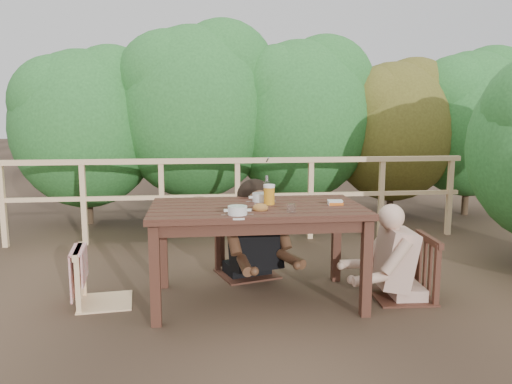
{
  "coord_description": "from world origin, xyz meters",
  "views": [
    {
      "loc": [
        -0.46,
        -3.89,
        1.52
      ],
      "look_at": [
        0.0,
        0.05,
        0.9
      ],
      "focal_mm": 34.85,
      "sensor_mm": 36.0,
      "label": 1
    }
  ],
  "objects": [
    {
      "name": "chair_far",
      "position": [
        -0.01,
        0.67,
        0.52
      ],
      "size": [
        0.64,
        0.64,
        1.03
      ],
      "primitive_type": "cube",
      "rotation": [
        0.0,
        0.0,
        0.3
      ],
      "color": "#3B1F16",
      "rests_on": "ground"
    },
    {
      "name": "beer_glass",
      "position": [
        0.11,
        0.04,
        0.87
      ],
      "size": [
        0.09,
        0.09,
        0.18
      ],
      "primitive_type": "cylinder",
      "color": "#C36E18",
      "rests_on": "table"
    },
    {
      "name": "diner_right",
      "position": [
        1.25,
        -0.06,
        0.65
      ],
      "size": [
        0.68,
        0.56,
        1.31
      ],
      "primitive_type": null,
      "rotation": [
        0.0,
        0.0,
        1.52
      ],
      "color": "tan",
      "rests_on": "ground"
    },
    {
      "name": "ground",
      "position": [
        0.0,
        0.0,
        0.0
      ],
      "size": [
        60.0,
        60.0,
        0.0
      ],
      "primitive_type": "plane",
      "color": "#4D3828",
      "rests_on": "ground"
    },
    {
      "name": "bottle",
      "position": [
        0.11,
        0.17,
        0.9
      ],
      "size": [
        0.06,
        0.06,
        0.24
      ],
      "primitive_type": "cylinder",
      "color": "white",
      "rests_on": "table"
    },
    {
      "name": "chair_right",
      "position": [
        1.22,
        -0.06,
        0.49
      ],
      "size": [
        0.52,
        0.52,
        0.99
      ],
      "primitive_type": "cube",
      "rotation": [
        0.0,
        0.0,
        -1.62
      ],
      "color": "#3B1F16",
      "rests_on": "ground"
    },
    {
      "name": "woman",
      "position": [
        -0.01,
        0.69,
        0.72
      ],
      "size": [
        0.76,
        0.85,
        1.43
      ],
      "primitive_type": null,
      "rotation": [
        0.0,
        0.0,
        3.44
      ],
      "color": "black",
      "rests_on": "ground"
    },
    {
      "name": "tumbler",
      "position": [
        0.23,
        -0.3,
        0.82
      ],
      "size": [
        0.07,
        0.07,
        0.08
      ],
      "primitive_type": "cylinder",
      "color": "silver",
      "rests_on": "table"
    },
    {
      "name": "butter_tub",
      "position": [
        0.64,
        -0.03,
        0.81
      ],
      "size": [
        0.13,
        0.1,
        0.05
      ],
      "primitive_type": "cube",
      "rotation": [
        0.0,
        0.0,
        -0.11
      ],
      "color": "silver",
      "rests_on": "table"
    },
    {
      "name": "hedge_row",
      "position": [
        0.4,
        3.2,
        1.9
      ],
      "size": [
        6.6,
        1.6,
        3.8
      ],
      "primitive_type": null,
      "color": "#276028",
      "rests_on": "ground"
    },
    {
      "name": "soup_near",
      "position": [
        -0.18,
        -0.35,
        0.82
      ],
      "size": [
        0.24,
        0.24,
        0.08
      ],
      "primitive_type": "cylinder",
      "color": "silver",
      "rests_on": "table"
    },
    {
      "name": "soup_far",
      "position": [
        0.06,
        0.19,
        0.83
      ],
      "size": [
        0.26,
        0.26,
        0.09
      ],
      "primitive_type": "cylinder",
      "color": "silver",
      "rests_on": "table"
    },
    {
      "name": "railing",
      "position": [
        0.0,
        2.0,
        0.51
      ],
      "size": [
        5.6,
        0.1,
        1.01
      ],
      "primitive_type": "cube",
      "color": "#EABC89",
      "rests_on": "ground"
    },
    {
      "name": "table",
      "position": [
        0.0,
        0.0,
        0.39
      ],
      "size": [
        1.69,
        0.95,
        0.78
      ],
      "primitive_type": "cube",
      "color": "#3B1F16",
      "rests_on": "ground"
    },
    {
      "name": "bread_roll",
      "position": [
        0.0,
        -0.21,
        0.82
      ],
      "size": [
        0.12,
        0.09,
        0.07
      ],
      "primitive_type": "ellipsoid",
      "color": "#A26633",
      "rests_on": "table"
    },
    {
      "name": "chair_left",
      "position": [
        -1.23,
        0.09,
        0.44
      ],
      "size": [
        0.49,
        0.49,
        0.88
      ],
      "primitive_type": "cube",
      "rotation": [
        0.0,
        0.0,
        1.68
      ],
      "color": "#EABC89",
      "rests_on": "ground"
    }
  ]
}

